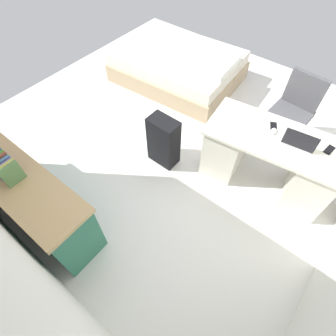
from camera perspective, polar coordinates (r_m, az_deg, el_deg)
name	(u,v)px	position (r m, az deg, el deg)	size (l,w,h in m)	color
ground_plane	(178,144)	(3.69, 2.24, 5.10)	(5.37, 5.37, 0.00)	silver
desk	(268,159)	(3.22, 20.44, 1.77)	(1.51, 0.84, 0.74)	silver
office_chair	(290,116)	(3.79, 24.52, 10.10)	(0.52, 0.52, 0.94)	black
credenza	(26,194)	(3.12, -27.97, -4.93)	(1.80, 0.48, 0.74)	#2D7056
bed	(179,66)	(4.68, 2.30, 20.75)	(2.00, 1.54, 0.58)	tan
suitcase_black	(164,141)	(3.26, -0.95, 5.66)	(0.36, 0.22, 0.67)	black
laptop	(299,141)	(2.95, 26.12, 5.19)	(0.34, 0.26, 0.21)	#B7B7BC
computer_mouse	(274,131)	(3.00, 21.52, 7.28)	(0.06, 0.10, 0.03)	white
cell_phone_near_laptop	(329,150)	(3.07, 31.07, 3.35)	(0.07, 0.14, 0.01)	black
cell_phone_by_mouse	(274,127)	(3.07, 21.50, 8.20)	(0.07, 0.14, 0.01)	black
book_row	(2,165)	(2.79, -31.82, 0.55)	(0.36, 0.17, 0.23)	#527C48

